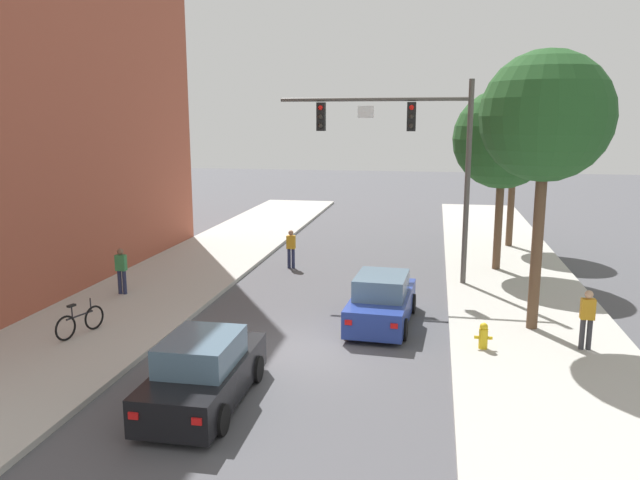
# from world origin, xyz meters

# --- Properties ---
(ground_plane) EXTENTS (120.00, 120.00, 0.00)m
(ground_plane) POSITION_xyz_m (0.00, 0.00, 0.00)
(ground_plane) COLOR #4C4C51
(sidewalk_left) EXTENTS (5.00, 60.00, 0.15)m
(sidewalk_left) POSITION_xyz_m (-6.50, 0.00, 0.07)
(sidewalk_left) COLOR #B2AFA8
(sidewalk_left) RESTS_ON ground
(sidewalk_right) EXTENTS (5.00, 60.00, 0.15)m
(sidewalk_right) POSITION_xyz_m (6.50, 0.00, 0.07)
(sidewalk_right) COLOR #B2AFA8
(sidewalk_right) RESTS_ON ground
(traffic_signal_mast) EXTENTS (7.11, 0.38, 7.50)m
(traffic_signal_mast) POSITION_xyz_m (2.57, 7.60, 5.37)
(traffic_signal_mast) COLOR #514C47
(traffic_signal_mast) RESTS_ON sidewalk_right
(car_lead_blue) EXTENTS (2.01, 4.32, 1.60)m
(car_lead_blue) POSITION_xyz_m (1.95, 2.68, 0.72)
(car_lead_blue) COLOR navy
(car_lead_blue) RESTS_ON ground
(car_following_black) EXTENTS (1.86, 4.25, 1.60)m
(car_following_black) POSITION_xyz_m (-1.46, -3.50, 0.72)
(car_following_black) COLOR black
(car_following_black) RESTS_ON ground
(pedestrian_sidewalk_left_walker) EXTENTS (0.36, 0.22, 1.64)m
(pedestrian_sidewalk_left_walker) POSITION_xyz_m (-7.33, 3.86, 1.06)
(pedestrian_sidewalk_left_walker) COLOR #232847
(pedestrian_sidewalk_left_walker) RESTS_ON sidewalk_left
(pedestrian_crossing_road) EXTENTS (0.36, 0.22, 1.64)m
(pedestrian_crossing_road) POSITION_xyz_m (-2.47, 9.29, 0.91)
(pedestrian_crossing_road) COLOR #232847
(pedestrian_crossing_road) RESTS_ON ground
(pedestrian_sidewalk_right_walker) EXTENTS (0.36, 0.22, 1.64)m
(pedestrian_sidewalk_right_walker) POSITION_xyz_m (7.55, 1.15, 1.06)
(pedestrian_sidewalk_right_walker) COLOR #333338
(pedestrian_sidewalk_right_walker) RESTS_ON sidewalk_right
(bicycle_leaning) EXTENTS (0.54, 1.72, 0.98)m
(bicycle_leaning) POSITION_xyz_m (-6.43, -0.29, 0.54)
(bicycle_leaning) COLOR black
(bicycle_leaning) RESTS_ON sidewalk_left
(fire_hydrant) EXTENTS (0.48, 0.24, 0.72)m
(fire_hydrant) POSITION_xyz_m (4.86, 0.72, 0.51)
(fire_hydrant) COLOR gold
(fire_hydrant) RESTS_ON sidewalk_right
(street_tree_nearest) EXTENTS (3.67, 3.67, 8.01)m
(street_tree_nearest) POSITION_xyz_m (6.40, 2.71, 6.29)
(street_tree_nearest) COLOR brown
(street_tree_nearest) RESTS_ON sidewalk_right
(street_tree_second) EXTENTS (3.96, 3.96, 7.29)m
(street_tree_second) POSITION_xyz_m (6.04, 10.16, 5.44)
(street_tree_second) COLOR brown
(street_tree_second) RESTS_ON sidewalk_right
(street_tree_third) EXTENTS (3.42, 3.42, 7.01)m
(street_tree_third) POSITION_xyz_m (7.08, 15.21, 5.41)
(street_tree_third) COLOR brown
(street_tree_third) RESTS_ON sidewalk_right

